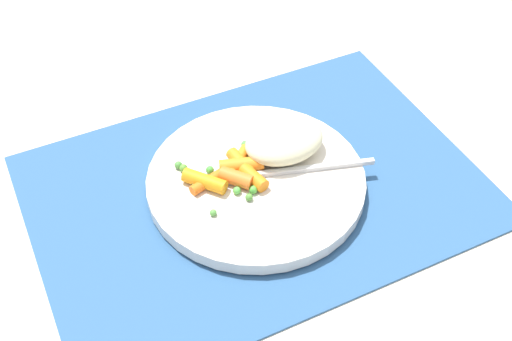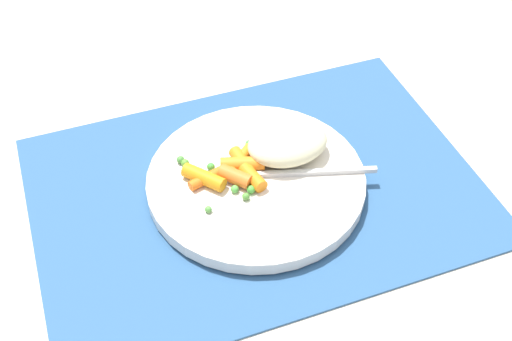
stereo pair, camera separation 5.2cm
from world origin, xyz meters
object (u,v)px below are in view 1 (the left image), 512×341
(rice_mound, at_px, (284,141))
(carrot_portion, at_px, (232,173))
(plate, at_px, (256,181))
(fork, at_px, (278,172))

(rice_mound, height_order, carrot_portion, rice_mound)
(rice_mound, xyz_separation_m, carrot_portion, (0.07, 0.01, -0.01))
(rice_mound, bearing_deg, plate, 24.37)
(carrot_portion, relative_size, fork, 0.53)
(plate, xyz_separation_m, carrot_portion, (0.03, -0.01, 0.02))
(carrot_portion, height_order, fork, carrot_portion)
(rice_mound, distance_m, carrot_portion, 0.07)
(plate, bearing_deg, carrot_portion, -22.88)
(plate, distance_m, carrot_portion, 0.03)
(carrot_portion, bearing_deg, plate, 157.12)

